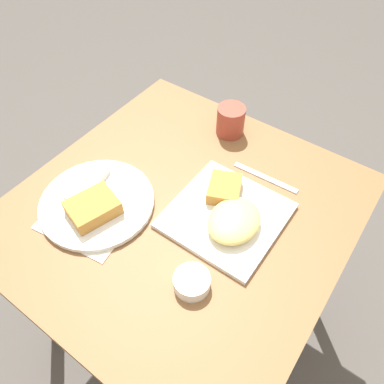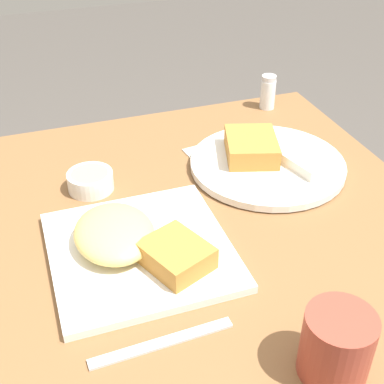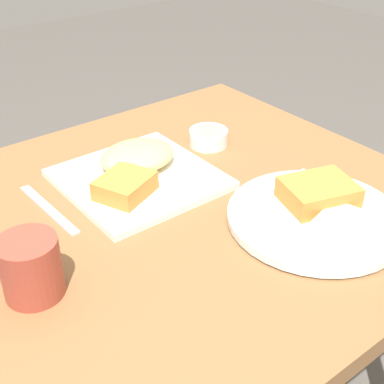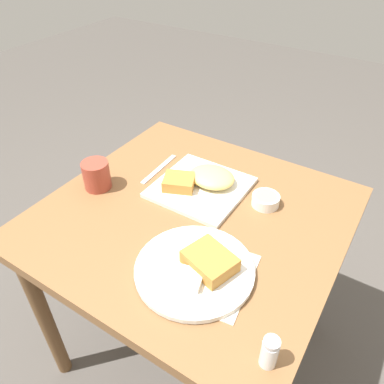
{
  "view_description": "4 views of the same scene",
  "coord_description": "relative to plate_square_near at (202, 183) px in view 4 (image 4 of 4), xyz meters",
  "views": [
    {
      "loc": [
        -0.48,
        -0.37,
        1.51
      ],
      "look_at": [
        0.03,
        -0.01,
        0.77
      ],
      "focal_mm": 35.0,
      "sensor_mm": 36.0,
      "label": 1
    },
    {
      "loc": [
        0.67,
        -0.24,
        1.28
      ],
      "look_at": [
        -0.03,
        -0.0,
        0.78
      ],
      "focal_mm": 50.0,
      "sensor_mm": 36.0,
      "label": 2
    },
    {
      "loc": [
        0.51,
        0.65,
        1.26
      ],
      "look_at": [
        0.01,
        0.02,
        0.76
      ],
      "focal_mm": 50.0,
      "sensor_mm": 36.0,
      "label": 3
    },
    {
      "loc": [
        -0.45,
        0.71,
        1.47
      ],
      "look_at": [
        0.02,
        -0.03,
        0.77
      ],
      "focal_mm": 35.0,
      "sensor_mm": 36.0,
      "label": 4
    }
  ],
  "objects": [
    {
      "name": "plate_square_near",
      "position": [
        0.0,
        0.0,
        0.0
      ],
      "size": [
        0.28,
        0.28,
        0.06
      ],
      "color": "white",
      "rests_on": "dining_table"
    },
    {
      "name": "salt_shaker",
      "position": [
        -0.41,
        0.43,
        0.01
      ],
      "size": [
        0.04,
        0.04,
        0.08
      ],
      "color": "white",
      "rests_on": "dining_table"
    },
    {
      "name": "menu_card",
      "position": [
        -0.2,
        0.29,
        -0.02
      ],
      "size": [
        0.23,
        0.25,
        0.0
      ],
      "rotation": [
        0.0,
        0.0,
        0.14
      ],
      "color": "beige",
      "rests_on": "dining_table"
    },
    {
      "name": "butter_knife",
      "position": [
        0.18,
        -0.01,
        -0.02
      ],
      "size": [
        0.02,
        0.2,
        0.0
      ],
      "rotation": [
        0.0,
        0.0,
        1.61
      ],
      "color": "silver",
      "rests_on": "dining_table"
    },
    {
      "name": "sauce_ramekin",
      "position": [
        -0.21,
        -0.03,
        -0.0
      ],
      "size": [
        0.08,
        0.08,
        0.03
      ],
      "color": "white",
      "rests_on": "dining_table"
    },
    {
      "name": "dining_table",
      "position": [
        -0.04,
        0.12,
        -0.12
      ],
      "size": [
        0.86,
        0.84,
        0.73
      ],
      "color": "brown",
      "rests_on": "ground_plane"
    },
    {
      "name": "ground_plane",
      "position": [
        -0.04,
        0.12,
        -0.75
      ],
      "size": [
        8.0,
        8.0,
        0.0
      ],
      "primitive_type": "plane",
      "color": "#4C4742"
    },
    {
      "name": "plate_oval_far",
      "position": [
        -0.17,
        0.31,
        -0.0
      ],
      "size": [
        0.3,
        0.3,
        0.05
      ],
      "color": "white",
      "rests_on": "menu_card"
    },
    {
      "name": "coffee_mug",
      "position": [
        0.29,
        0.18,
        0.03
      ],
      "size": [
        0.09,
        0.09,
        0.09
      ],
      "color": "#9E3D2D",
      "rests_on": "dining_table"
    }
  ]
}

